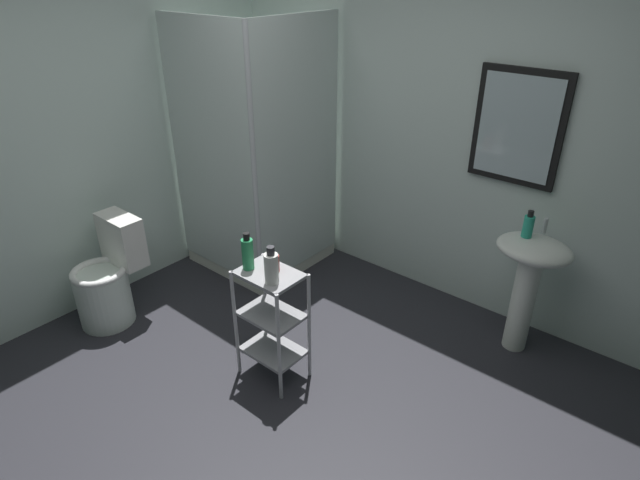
{
  "coord_description": "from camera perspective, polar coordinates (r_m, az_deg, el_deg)",
  "views": [
    {
      "loc": [
        1.65,
        -1.46,
        2.3
      ],
      "look_at": [
        -0.13,
        0.67,
        0.81
      ],
      "focal_mm": 29.29,
      "sensor_mm": 36.0,
      "label": 1
    }
  ],
  "objects": [
    {
      "name": "pedestal_sink",
      "position": [
        3.53,
        21.88,
        -3.29
      ],
      "size": [
        0.46,
        0.37,
        0.81
      ],
      "color": "white",
      "rests_on": "ground_plane"
    },
    {
      "name": "lotion_bottle_white",
      "position": [
        2.84,
        -5.33,
        -2.99
      ],
      "size": [
        0.08,
        0.08,
        0.22
      ],
      "color": "white",
      "rests_on": "storage_cart"
    },
    {
      "name": "wall_left",
      "position": [
        3.93,
        -26.89,
        9.67
      ],
      "size": [
        0.1,
        4.2,
        2.5
      ],
      "primitive_type": "cube",
      "color": "silver",
      "rests_on": "ground_plane"
    },
    {
      "name": "body_wash_bottle_green",
      "position": [
        2.98,
        -7.92,
        -1.43
      ],
      "size": [
        0.07,
        0.07,
        0.23
      ],
      "color": "#299558",
      "rests_on": "storage_cart"
    },
    {
      "name": "toilet",
      "position": [
        3.97,
        -22.12,
        -4.15
      ],
      "size": [
        0.37,
        0.49,
        0.76
      ],
      "color": "white",
      "rests_on": "ground_plane"
    },
    {
      "name": "wall_back",
      "position": [
        3.84,
        13.16,
        11.6
      ],
      "size": [
        4.2,
        0.14,
        2.5
      ],
      "color": "silver",
      "rests_on": "ground_plane"
    },
    {
      "name": "hand_soap_bottle",
      "position": [
        3.4,
        21.8,
        1.46
      ],
      "size": [
        0.06,
        0.06,
        0.17
      ],
      "color": "#2DBC99",
      "rests_on": "pedestal_sink"
    },
    {
      "name": "sink_faucet",
      "position": [
        3.5,
        23.36,
        1.45
      ],
      "size": [
        0.03,
        0.03,
        0.1
      ],
      "primitive_type": "cylinder",
      "color": "silver",
      "rests_on": "pedestal_sink"
    },
    {
      "name": "rinse_cup",
      "position": [
        2.96,
        -5.16,
        -2.57
      ],
      "size": [
        0.07,
        0.07,
        0.1
      ],
      "primitive_type": "cylinder",
      "color": "#B24742",
      "rests_on": "storage_cart"
    },
    {
      "name": "ground_plane",
      "position": [
        3.19,
        -6.32,
        -18.42
      ],
      "size": [
        4.2,
        4.2,
        0.02
      ],
      "primitive_type": "cube",
      "color": "#28282E"
    },
    {
      "name": "shower_stall",
      "position": [
        4.31,
        -6.62,
        2.74
      ],
      "size": [
        0.92,
        0.92,
        2.0
      ],
      "color": "white",
      "rests_on": "ground_plane"
    },
    {
      "name": "storage_cart",
      "position": [
        3.14,
        -5.32,
        -8.32
      ],
      "size": [
        0.38,
        0.28,
        0.74
      ],
      "color": "silver",
      "rests_on": "ground_plane"
    }
  ]
}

